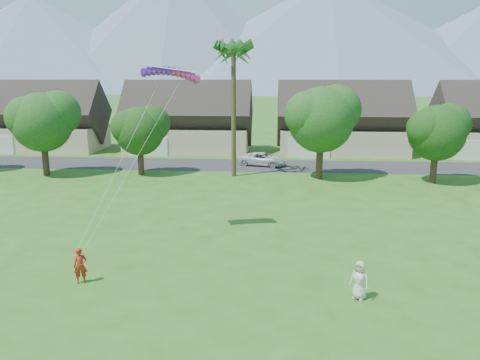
# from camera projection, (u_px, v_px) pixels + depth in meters

# --- Properties ---
(ground) EXTENTS (500.00, 500.00, 0.00)m
(ground) POSITION_uv_depth(u_px,v_px,m) (219.00, 344.00, 16.77)
(ground) COLOR #2D6019
(ground) RESTS_ON ground
(street) EXTENTS (90.00, 7.00, 0.01)m
(street) POSITION_uv_depth(u_px,v_px,m) (257.00, 165.00, 49.84)
(street) COLOR #2D2D30
(street) RESTS_ON ground
(kite_flyer) EXTENTS (0.72, 0.60, 1.68)m
(kite_flyer) POSITION_uv_depth(u_px,v_px,m) (80.00, 266.00, 21.54)
(kite_flyer) COLOR #AD2713
(kite_flyer) RESTS_ON ground
(watcher) EXTENTS (0.99, 0.89, 1.70)m
(watcher) POSITION_uv_depth(u_px,v_px,m) (360.00, 280.00, 20.02)
(watcher) COLOR silver
(watcher) RESTS_ON ground
(parked_car) EXTENTS (5.38, 3.57, 1.37)m
(parked_car) POSITION_uv_depth(u_px,v_px,m) (263.00, 159.00, 49.64)
(parked_car) COLOR silver
(parked_car) RESTS_ON ground
(mountain_ridge) EXTENTS (540.00, 240.00, 70.00)m
(mountain_ridge) POSITION_uv_depth(u_px,v_px,m) (292.00, 39.00, 262.49)
(mountain_ridge) COLOR slate
(mountain_ridge) RESTS_ON ground
(houses_row) EXTENTS (72.75, 8.19, 8.86)m
(houses_row) POSITION_uv_depth(u_px,v_px,m) (264.00, 124.00, 57.79)
(houses_row) COLOR beige
(houses_row) RESTS_ON ground
(tree_row) EXTENTS (62.27, 6.67, 8.45)m
(tree_row) POSITION_uv_depth(u_px,v_px,m) (242.00, 125.00, 42.93)
(tree_row) COLOR #47301C
(tree_row) RESTS_ON ground
(fan_palm) EXTENTS (3.00, 3.00, 13.80)m
(fan_palm) POSITION_uv_depth(u_px,v_px,m) (233.00, 48.00, 42.04)
(fan_palm) COLOR #4C3D26
(fan_palm) RESTS_ON ground
(parafoil_kite) EXTENTS (3.41, 1.36, 0.50)m
(parafoil_kite) POSITION_uv_depth(u_px,v_px,m) (171.00, 71.00, 26.19)
(parafoil_kite) COLOR #5B17AF
(parafoil_kite) RESTS_ON ground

